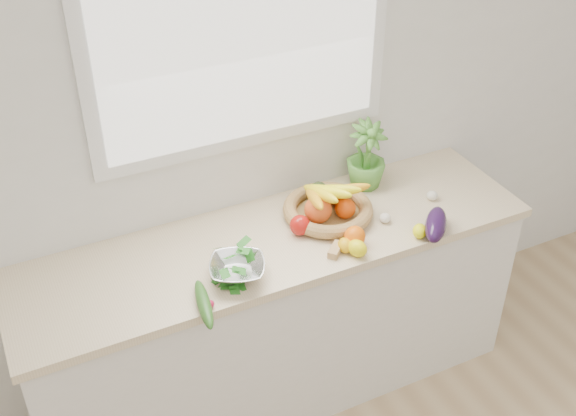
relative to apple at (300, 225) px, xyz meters
name	(u,v)px	position (x,y,z in m)	size (l,w,h in m)	color
back_wall	(244,112)	(-0.11, 0.32, 0.41)	(4.50, 0.02, 2.70)	white
counter_cabinet	(276,319)	(-0.11, 0.02, -0.51)	(2.20, 0.58, 0.86)	silver
countertop	(275,242)	(-0.11, 0.02, -0.06)	(2.24, 0.62, 0.04)	beige
window_frame	(241,20)	(-0.11, 0.30, 0.81)	(1.30, 0.03, 1.10)	white
window_pane	(243,22)	(-0.11, 0.28, 0.81)	(1.18, 0.01, 0.98)	white
orange_loose	(355,236)	(0.17, -0.17, 0.00)	(0.09, 0.09, 0.09)	#F66107
lemon_a	(345,245)	(0.11, -0.19, -0.01)	(0.06, 0.07, 0.06)	#F0AD0D
lemon_b	(420,231)	(0.44, -0.24, -0.01)	(0.06, 0.07, 0.06)	#EAEE0C
lemon_c	(357,248)	(0.14, -0.23, -0.01)	(0.07, 0.09, 0.07)	yellow
apple	(300,225)	(0.00, 0.00, 0.00)	(0.09, 0.09, 0.09)	#AF130E
ginger	(336,250)	(0.07, -0.18, -0.03)	(0.10, 0.04, 0.03)	tan
garlic_a	(385,218)	(0.37, -0.09, -0.02)	(0.05, 0.05, 0.04)	white
garlic_b	(346,209)	(0.25, 0.05, -0.02)	(0.05, 0.05, 0.04)	silver
garlic_c	(432,196)	(0.65, -0.03, -0.02)	(0.05, 0.05, 0.04)	white
eggplant	(436,224)	(0.51, -0.25, 0.00)	(0.09, 0.24, 0.09)	#230D33
cucumber	(204,304)	(-0.53, -0.26, -0.02)	(0.05, 0.27, 0.05)	#245118
radish	(210,304)	(-0.50, -0.26, -0.03)	(0.03, 0.03, 0.03)	#D31A46
potted_herb	(366,156)	(0.44, 0.21, 0.11)	(0.18, 0.18, 0.33)	#549C38
fruit_basket	(327,206)	(0.16, 0.06, 0.01)	(0.52, 0.52, 0.19)	tan
colander_with_spinach	(237,266)	(-0.35, -0.15, 0.01)	(0.29, 0.29, 0.12)	white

